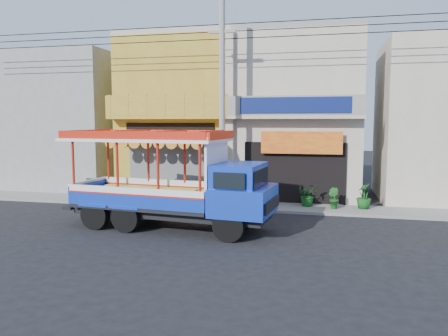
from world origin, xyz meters
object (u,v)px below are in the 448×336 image
object	(u,v)px
utility_pole	(226,93)
potted_plant_a	(308,195)
songthaew_truck	(184,182)
green_sign	(92,191)
potted_plant_b	(333,198)
potted_plant_c	(364,196)

from	to	relation	value
utility_pole	potted_plant_a	bearing A→B (deg)	16.10
utility_pole	songthaew_truck	world-z (taller)	utility_pole
utility_pole	songthaew_truck	bearing A→B (deg)	-99.71
potted_plant_a	green_sign	bearing A→B (deg)	154.50
songthaew_truck	green_sign	world-z (taller)	songthaew_truck
potted_plant_b	green_sign	bearing A→B (deg)	55.45
songthaew_truck	green_sign	size ratio (longest dim) A/B	7.59
potted_plant_c	potted_plant_b	bearing A→B (deg)	-81.61
songthaew_truck	potted_plant_b	bearing A→B (deg)	40.54
songthaew_truck	potted_plant_c	bearing A→B (deg)	36.11
utility_pole	potted_plant_c	size ratio (longest dim) A/B	25.46
utility_pole	green_sign	size ratio (longest dim) A/B	27.39
songthaew_truck	green_sign	xyz separation A→B (m)	(-5.94, 4.10, -1.15)
songthaew_truck	potted_plant_a	size ratio (longest dim) A/B	7.94
utility_pole	potted_plant_a	xyz separation A→B (m)	(3.50, 1.01, -4.42)
potted_plant_b	songthaew_truck	bearing A→B (deg)	94.02
potted_plant_c	potted_plant_a	bearing A→B (deg)	-94.79
potted_plant_a	potted_plant_c	world-z (taller)	potted_plant_c
potted_plant_a	songthaew_truck	bearing A→B (deg)	-160.33
songthaew_truck	potted_plant_c	distance (m)	8.13
utility_pole	potted_plant_c	distance (m)	7.37
potted_plant_a	potted_plant_c	bearing A→B (deg)	-30.74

